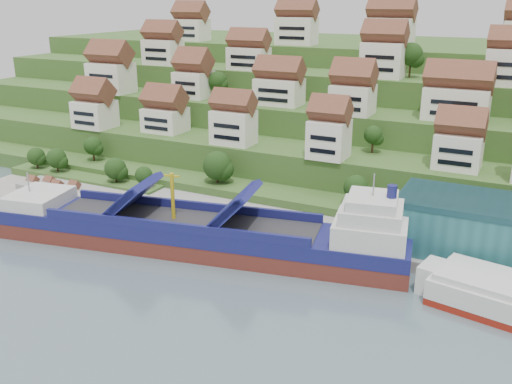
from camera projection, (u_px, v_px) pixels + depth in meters
The scene contains 9 objects.
ground at pixel (255, 261), 103.96m from camera, with size 300.00×300.00×0.00m, color slate.
quay at pixel (385, 246), 107.79m from camera, with size 180.00×14.00×2.20m, color gray.
pebble_beach at pixel (64, 193), 138.55m from camera, with size 45.00×20.00×1.00m, color gray.
hillside at pixel (396, 109), 187.98m from camera, with size 260.00×128.00×31.00m.
hillside_village at pixel (369, 84), 146.34m from camera, with size 158.07×63.52×28.84m.
hillside_trees at pixel (293, 125), 139.71m from camera, with size 145.01×61.79×30.72m.
flagpole at pixel (370, 225), 102.48m from camera, with size 1.28×0.16×8.00m.
beach_huts at pixel (54, 187), 137.82m from camera, with size 14.40×3.70×2.20m.
cargo_ship at pixel (205, 234), 107.28m from camera, with size 80.59×26.74×17.69m.
Camera 1 is at (42.46, -84.07, 45.79)m, focal length 40.00 mm.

